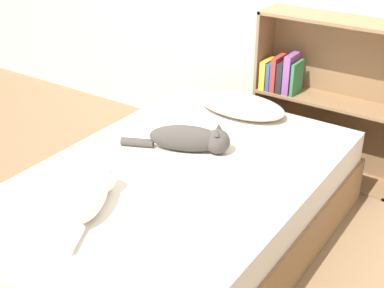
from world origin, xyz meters
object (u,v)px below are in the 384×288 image
Objects in this scene: bookshelf at (325,94)px; cat_dark at (192,139)px; cat_light at (93,192)px; pillow at (241,106)px; bed at (176,213)px.

cat_dark is at bearing -109.01° from bookshelf.
pillow is at bearing -28.23° from cat_light.
cat_light is at bearing -103.86° from bookshelf.
cat_light reaches higher than cat_dark.
cat_light is (-0.14, -0.44, 0.32)m from bed.
cat_light is 0.90× the size of cat_dark.
pillow is 1.02× the size of cat_dark.
bed is 0.41m from cat_dark.
bookshelf is (0.38, 0.44, 0.02)m from pillow.
cat_light is at bearing -92.08° from pillow.
bookshelf is at bearing 49.02° from pillow.
bookshelf reaches higher than cat_dark.
bed is 1.34m from bookshelf.
cat_dark reaches higher than pillow.
bed is 0.56m from cat_light.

